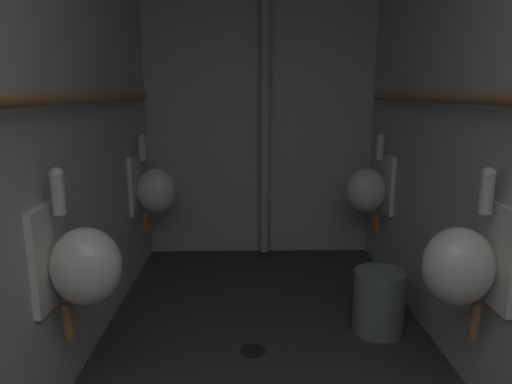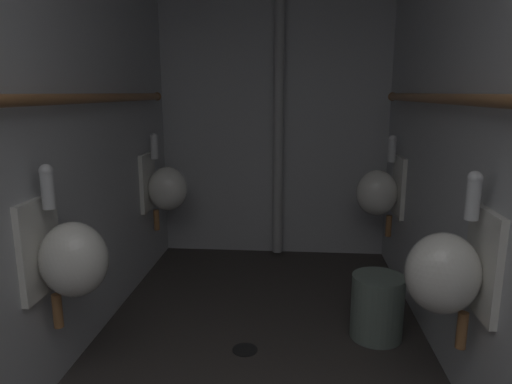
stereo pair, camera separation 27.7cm
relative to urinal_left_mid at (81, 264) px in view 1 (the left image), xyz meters
The scene contains 11 objects.
wall_left 0.69m from the urinal_left_mid, behind, with size 0.06×4.25×2.69m, color #B7B9BC.
wall_back 2.33m from the urinal_left_mid, 68.81° to the left, with size 2.03×0.06×2.69m, color #B7B9BC.
urinal_left_mid is the anchor object (origin of this frame).
urinal_left_far 1.53m from the urinal_left_mid, 90.00° to the left, with size 0.32×0.30×0.76m.
urinal_right_mid 1.62m from the urinal_left_mid, ahead, with size 0.32×0.30×0.76m.
urinal_right_far 2.21m from the urinal_left_mid, 43.06° to the left, with size 0.32×0.30×0.76m.
supply_pipe_left 0.69m from the urinal_left_mid, behind, with size 0.06×3.49×0.06m.
supply_pipe_right 1.84m from the urinal_left_mid, ahead, with size 0.06×3.46×0.06m.
standpipe_back_wall 2.25m from the urinal_left_mid, 66.71° to the left, with size 0.08×0.08×2.64m, color #B2B2B2.
floor_drain 1.08m from the urinal_left_mid, 30.41° to the left, with size 0.14×0.14×0.01m, color black.
waste_bin 1.68m from the urinal_left_mid, 23.44° to the left, with size 0.30×0.30×0.37m, color slate.
Camera 1 is at (-0.10, 0.24, 1.39)m, focal length 32.15 mm.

